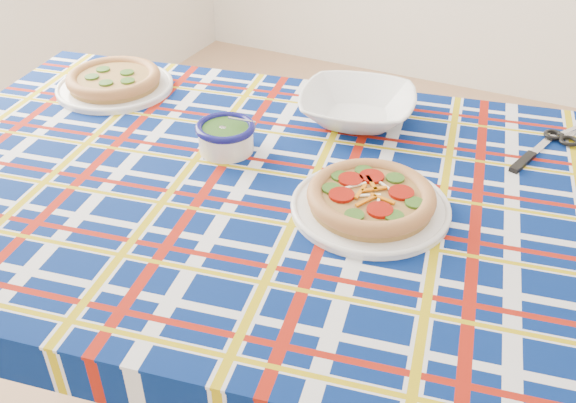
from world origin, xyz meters
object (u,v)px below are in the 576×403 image
at_px(dining_table, 277,216).
at_px(serving_bowl, 357,107).
at_px(main_focaccia_plate, 371,197).
at_px(pesto_bowl, 226,135).

relative_size(dining_table, serving_bowl, 6.49).
bearing_deg(dining_table, main_focaccia_plate, -10.65).
bearing_deg(pesto_bowl, serving_bowl, 51.92).
xyz_separation_m(dining_table, serving_bowl, (0.05, 0.36, 0.12)).
distance_m(dining_table, serving_bowl, 0.38).
bearing_deg(main_focaccia_plate, pesto_bowl, 168.07).
xyz_separation_m(dining_table, main_focaccia_plate, (0.21, -0.00, 0.12)).
xyz_separation_m(dining_table, pesto_bowl, (-0.17, 0.08, 0.12)).
height_order(dining_table, main_focaccia_plate, main_focaccia_plate).
bearing_deg(serving_bowl, dining_table, -97.32).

